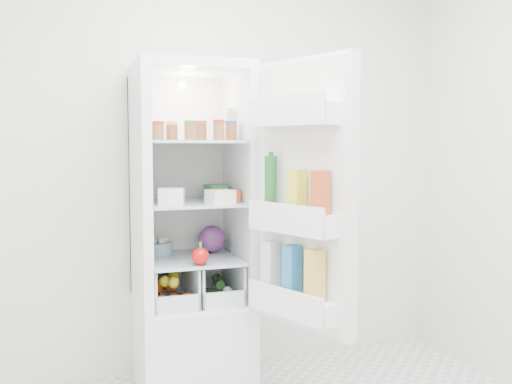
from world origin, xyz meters
name	(u,v)px	position (x,y,z in m)	size (l,w,h in m)	color
room_walls	(318,79)	(0.00, 0.00, 1.59)	(3.02, 3.02, 2.61)	silver
refrigerator	(190,270)	(-0.20, 1.25, 0.67)	(0.60, 0.60, 1.80)	white
shelf_low	(192,259)	(-0.20, 1.19, 0.74)	(0.49, 0.53, 0.01)	#AEC3CC
shelf_mid	(192,203)	(-0.20, 1.19, 1.05)	(0.49, 0.53, 0.01)	#AEC3CC
shelf_top	(191,142)	(-0.20, 1.19, 1.38)	(0.49, 0.53, 0.01)	#AEC3CC
crisper_left	(170,284)	(-0.32, 1.19, 0.61)	(0.23, 0.46, 0.22)	silver
crisper_right	(214,280)	(-0.08, 1.19, 0.61)	(0.23, 0.46, 0.22)	silver
condiment_jars	(196,132)	(-0.20, 1.07, 1.43)	(0.46, 0.16, 0.08)	#B21919
squeeze_bottle	(229,125)	(0.01, 1.19, 1.48)	(0.05, 0.05, 0.18)	silver
tub_white	(172,196)	(-0.32, 1.10, 1.10)	(0.13, 0.13, 0.08)	white
tub_cream	(220,197)	(-0.08, 1.02, 1.09)	(0.12, 0.12, 0.07)	silver
tin_red	(232,196)	(-0.01, 1.06, 1.09)	(0.10, 0.10, 0.06)	red
tub_green	(216,192)	(-0.03, 1.31, 1.10)	(0.10, 0.14, 0.08)	#44964D
red_cabbage	(212,239)	(-0.06, 1.29, 0.82)	(0.15, 0.15, 0.15)	#521C51
bell_pepper	(200,256)	(-0.20, 0.97, 0.79)	(0.09, 0.09, 0.09)	#B8100B
mushroom_bowl	(158,249)	(-0.36, 1.30, 0.78)	(0.16, 0.16, 0.07)	#7C9DB9
citrus_pile	(170,290)	(-0.33, 1.12, 0.59)	(0.20, 0.24, 0.16)	#EF5A0C
veg_pile	(215,289)	(-0.07, 1.18, 0.56)	(0.16, 0.30, 0.10)	#26531B
fridge_door	(301,202)	(0.21, 0.63, 1.09)	(0.36, 0.58, 1.30)	white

